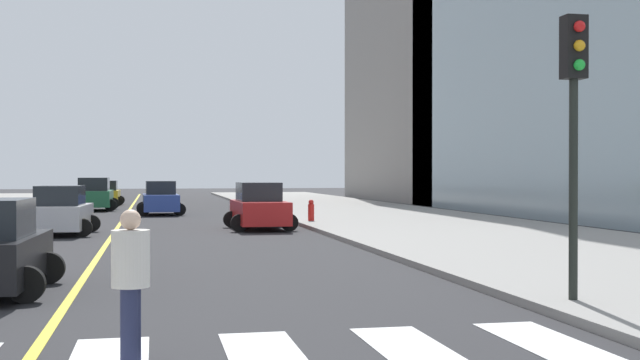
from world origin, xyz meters
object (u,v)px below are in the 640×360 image
car_yellow_second (106,194)px  car_silver_sixth (61,212)px  car_blue_fifth (161,199)px  pedestrian_crossing (131,279)px  car_red_fourth (259,207)px  fire_hydrant (311,211)px  car_green_nearest (94,195)px  traffic_light_near_corner (574,99)px

car_yellow_second → car_silver_sixth: bearing=-89.6°
car_blue_fifth → pedestrian_crossing: bearing=87.4°
car_blue_fifth → pedestrian_crossing: same height
car_yellow_second → car_silver_sixth: 26.45m
car_red_fourth → car_blue_fifth: 12.38m
pedestrian_crossing → fire_hydrant: 25.01m
car_green_nearest → car_red_fourth: 18.91m
pedestrian_crossing → fire_hydrant: (6.75, 24.08, -0.38)m
car_yellow_second → car_blue_fifth: car_blue_fifth is taller
traffic_light_near_corner → fire_hydrant: bearing=-90.0°
car_yellow_second → pedestrian_crossing: bearing=-85.9°
fire_hydrant → car_blue_fifth: bearing=123.6°
car_green_nearest → car_silver_sixth: bearing=-89.1°
car_yellow_second → car_blue_fifth: (3.47, -13.20, 0.04)m
traffic_light_near_corner → fire_hydrant: traffic_light_near_corner is taller
pedestrian_crossing → fire_hydrant: size_ratio=1.96×
car_red_fourth → car_blue_fifth: car_red_fourth is taller
car_silver_sixth → fire_hydrant: size_ratio=4.41×
traffic_light_near_corner → pedestrian_crossing: size_ratio=2.57×
car_silver_sixth → pedestrian_crossing: pedestrian_crossing is taller
car_yellow_second → car_red_fourth: bearing=-73.7°
car_red_fourth → fire_hydrant: car_red_fourth is taller
car_green_nearest → car_yellow_second: car_green_nearest is taller
car_blue_fifth → traffic_light_near_corner: (6.17, -31.00, 2.50)m
car_red_fourth → car_green_nearest: bearing=-68.6°
traffic_light_near_corner → car_red_fourth: bearing=-82.4°
car_silver_sixth → car_green_nearest: bearing=93.3°
car_yellow_second → fire_hydrant: (9.62, -22.45, -0.19)m
car_green_nearest → pedestrian_crossing: (3.11, -38.91, 0.08)m
car_blue_fifth → traffic_light_near_corner: traffic_light_near_corner is taller
car_green_nearest → fire_hydrant: bearing=-56.1°
car_silver_sixth → pedestrian_crossing: (2.92, -20.08, 0.16)m
car_blue_fifth → fire_hydrant: bearing=122.1°
car_blue_fifth → car_silver_sixth: 13.70m
car_yellow_second → pedestrian_crossing: (2.87, -46.53, 0.19)m
car_blue_fifth → pedestrian_crossing: 33.33m
car_blue_fifth → car_red_fourth: bearing=105.4°
car_blue_fifth → car_silver_sixth: car_blue_fifth is taller
car_blue_fifth → traffic_light_near_corner: size_ratio=0.88×
pedestrian_crossing → car_blue_fifth: bearing=-171.9°
car_silver_sixth → traffic_light_near_corner: bearing=-58.7°
car_green_nearest → car_red_fourth: (7.32, -17.43, -0.05)m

